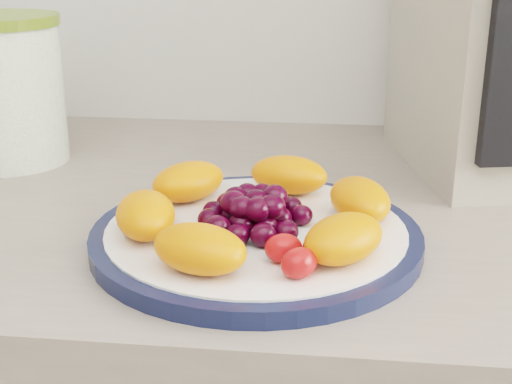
# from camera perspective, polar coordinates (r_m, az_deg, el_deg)

# --- Properties ---
(plate_rim) EXTENTS (0.29, 0.29, 0.01)m
(plate_rim) POSITION_cam_1_polar(r_m,az_deg,el_deg) (0.63, -0.00, -3.64)
(plate_rim) COLOR #121A39
(plate_rim) RESTS_ON counter
(plate_face) EXTENTS (0.26, 0.26, 0.02)m
(plate_face) POSITION_cam_1_polar(r_m,az_deg,el_deg) (0.63, -0.00, -3.56)
(plate_face) COLOR white
(plate_face) RESTS_ON counter
(canister) EXTENTS (0.16, 0.16, 0.16)m
(canister) POSITION_cam_1_polar(r_m,az_deg,el_deg) (0.89, -19.37, 7.33)
(canister) COLOR #4A6C21
(canister) RESTS_ON counter
(appliance_body) EXTENTS (0.23, 0.29, 0.32)m
(appliance_body) POSITION_cam_1_polar(r_m,az_deg,el_deg) (0.85, 19.28, 12.36)
(appliance_body) COLOR #A2998B
(appliance_body) RESTS_ON counter
(fruit_plate) EXTENTS (0.25, 0.25, 0.04)m
(fruit_plate) POSITION_cam_1_polar(r_m,az_deg,el_deg) (0.62, 0.02, -1.43)
(fruit_plate) COLOR #FF5F0E
(fruit_plate) RESTS_ON plate_face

